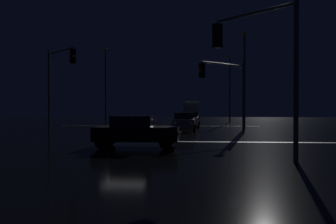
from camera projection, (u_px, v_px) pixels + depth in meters
ground at (125, 142)px, 21.81m from camera, size 120.00×120.00×0.10m
stop_line_north at (143, 133)px, 29.24m from camera, size 0.35×12.69×0.01m
centre_line_ns at (159, 126)px, 40.80m from camera, size 22.00×0.15×0.01m
crosswalk_bar_east at (255, 142)px, 21.19m from camera, size 12.69×0.40×0.01m
sedan_gray at (184, 121)px, 31.98m from camera, size 2.02×4.33×1.57m
sedan_silver at (189, 119)px, 38.15m from camera, size 2.02×4.33×1.57m
sedan_red at (191, 118)px, 44.29m from camera, size 2.02×4.33×1.57m
sedan_white at (189, 116)px, 51.06m from camera, size 2.02×4.33×1.57m
sedan_orange at (190, 116)px, 56.27m from camera, size 2.02×4.33×1.57m
box_truck at (192, 110)px, 63.24m from camera, size 2.68×8.28×3.08m
sedan_black_crossing at (136, 131)px, 18.54m from camera, size 4.33×2.02×1.57m
traffic_signal_nw at (58, 74)px, 28.85m from camera, size 3.41×3.41×6.65m
traffic_signal_ne at (226, 83)px, 27.59m from camera, size 3.58×3.58×5.52m
traffic_signal_se at (258, 52)px, 14.55m from camera, size 3.00×3.00×6.03m
streetlamp_right_far at (230, 84)px, 50.00m from camera, size 0.44×0.44×9.06m
streetlamp_right_near at (244, 73)px, 34.06m from camera, size 0.44×0.44×8.98m
streetlamp_left_far at (106, 80)px, 51.41m from camera, size 0.44×0.44×10.30m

